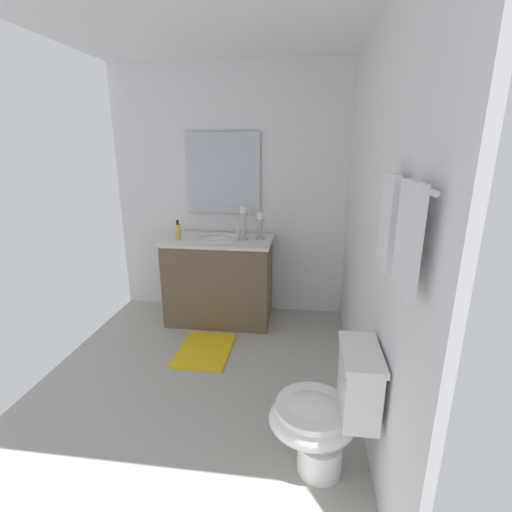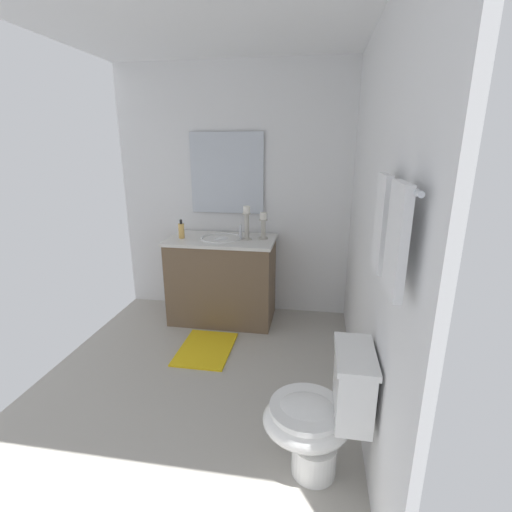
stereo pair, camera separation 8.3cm
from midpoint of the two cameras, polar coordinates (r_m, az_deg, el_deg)
floor at (r=3.00m, az=-9.61°, el=-18.30°), size 2.71×2.35×0.02m
wall_back at (r=2.41m, az=16.69°, el=4.63°), size 2.71×0.04×2.45m
wall_left at (r=3.80m, az=-4.55°, el=9.53°), size 0.04×2.35×2.45m
ceiling at (r=2.58m, az=-12.80°, el=33.51°), size 2.71×2.35×0.02m
vanity_cabinet at (r=3.70m, az=-6.25°, el=-3.62°), size 0.58×1.03×0.83m
sink_basin at (r=3.59m, az=-6.42°, el=2.05°), size 0.40×0.40×0.24m
mirror at (r=3.75m, az=-5.72°, el=12.47°), size 0.02×0.73×0.78m
candle_holder_tall at (r=3.53m, az=-0.01°, el=4.75°), size 0.09×0.09×0.25m
candle_holder_short at (r=3.49m, az=-2.56°, el=5.20°), size 0.09×0.09×0.32m
soap_bottle at (r=3.62m, az=-12.52°, el=3.75°), size 0.06×0.06×0.18m
toilet at (r=2.12m, az=9.41°, el=-22.74°), size 0.39×0.54×0.75m
towel_bar at (r=1.48m, az=20.67°, el=10.47°), size 0.65×0.02×0.02m
towel_near_vanity at (r=1.66m, az=18.23°, el=4.98°), size 0.21×0.03×0.40m
towel_center at (r=1.35m, az=20.65°, el=2.59°), size 0.23×0.03×0.38m
bath_mat at (r=3.33m, az=-8.61°, el=-14.00°), size 0.60×0.44×0.02m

